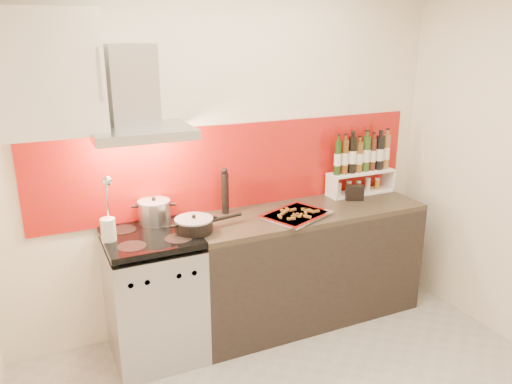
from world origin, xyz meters
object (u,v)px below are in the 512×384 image
counter (306,264)px  pepper_mill (225,192)px  stock_pot (154,212)px  baking_tray (296,215)px  saute_pan (195,224)px  range_stove (155,297)px

counter → pepper_mill: pepper_mill is taller
stock_pot → baking_tray: 1.01m
stock_pot → saute_pan: 0.33m
saute_pan → baking_tray: saute_pan is taller
range_stove → baking_tray: bearing=-5.0°
counter → stock_pot: (-1.12, 0.19, 0.54)m
range_stove → saute_pan: saute_pan is taller
counter → stock_pot: stock_pot is taller
pepper_mill → stock_pot: bearing=-179.7°
counter → stock_pot: bearing=170.6°
stock_pot → saute_pan: stock_pot is taller
stock_pot → pepper_mill: (0.53, 0.00, 0.08)m
stock_pot → range_stove: bearing=-112.8°
stock_pot → pepper_mill: bearing=0.3°
range_stove → baking_tray: size_ratio=1.61×
range_stove → counter: range_stove is taller
saute_pan → pepper_mill: 0.43m
stock_pot → baking_tray: size_ratio=0.39×
counter → pepper_mill: 0.88m
range_stove → stock_pot: bearing=67.2°
saute_pan → pepper_mill: bearing=39.3°
counter → baking_tray: 0.50m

